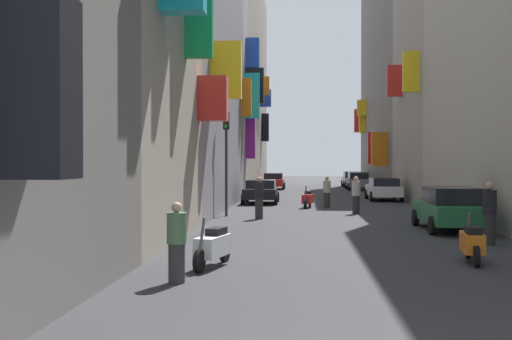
{
  "coord_description": "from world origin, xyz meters",
  "views": [
    {
      "loc": [
        -1.43,
        -4.21,
        2.31
      ],
      "look_at": [
        -4.22,
        33.81,
        1.84
      ],
      "focal_mm": 42.19,
      "sensor_mm": 36.0,
      "label": 1
    }
  ],
  "objects": [
    {
      "name": "ground_plane",
      "position": [
        0.0,
        30.0,
        0.0
      ],
      "size": [
        140.0,
        140.0,
        0.0
      ],
      "primitive_type": "plane",
      "color": "#2D2D30"
    },
    {
      "name": "building_left_mid_b",
      "position": [
        -8.0,
        25.44,
        10.06
      ],
      "size": [
        7.22,
        15.9,
        20.13
      ],
      "color": "gray",
      "rests_on": "ground"
    },
    {
      "name": "building_left_mid_c",
      "position": [
        -7.94,
        35.0,
        8.35
      ],
      "size": [
        7.2,
        3.2,
        16.76
      ],
      "color": "#9E9384",
      "rests_on": "ground"
    },
    {
      "name": "building_left_far",
      "position": [
        -8.0,
        48.3,
        9.36
      ],
      "size": [
        7.0,
        23.41,
        18.72
      ],
      "color": "gray",
      "rests_on": "ground"
    },
    {
      "name": "building_right_mid_a",
      "position": [
        7.99,
        33.03,
        6.97
      ],
      "size": [
        6.95,
        10.44,
        13.95
      ],
      "color": "#9E9384",
      "rests_on": "ground"
    },
    {
      "name": "building_right_mid_b",
      "position": [
        7.99,
        49.13,
        10.15
      ],
      "size": [
        7.18,
        21.75,
        20.31
      ],
      "color": "slate",
      "rests_on": "ground"
    },
    {
      "name": "parked_car_grey",
      "position": [
        3.44,
        47.08,
        0.78
      ],
      "size": [
        1.91,
        4.3,
        1.49
      ],
      "color": "slate",
      "rests_on": "ground"
    },
    {
      "name": "parked_car_green",
      "position": [
        3.67,
        16.65,
        0.77
      ],
      "size": [
        1.95,
        4.27,
        1.48
      ],
      "color": "#236638",
      "rests_on": "ground"
    },
    {
      "name": "parked_car_white",
      "position": [
        3.67,
        32.97,
        0.73
      ],
      "size": [
        1.93,
        4.32,
        1.37
      ],
      "color": "white",
      "rests_on": "ground"
    },
    {
      "name": "parked_car_silver",
      "position": [
        3.51,
        53.23,
        0.76
      ],
      "size": [
        1.88,
        4.38,
        1.46
      ],
      "color": "#B7B7BC",
      "rests_on": "ground"
    },
    {
      "name": "parked_car_red",
      "position": [
        -3.73,
        48.07,
        0.74
      ],
      "size": [
        1.96,
        4.35,
        1.39
      ],
      "color": "#B21E1E",
      "rests_on": "ground"
    },
    {
      "name": "parked_car_black",
      "position": [
        -3.64,
        29.78,
        0.71
      ],
      "size": [
        1.98,
        3.92,
        1.33
      ],
      "color": "black",
      "rests_on": "ground"
    },
    {
      "name": "scooter_orange",
      "position": [
        2.52,
        9.92,
        0.46
      ],
      "size": [
        0.57,
        1.8,
        1.13
      ],
      "color": "orange",
      "rests_on": "ground"
    },
    {
      "name": "scooter_white",
      "position": [
        -3.35,
        8.92,
        0.46
      ],
      "size": [
        0.71,
        1.94,
        1.13
      ],
      "color": "silver",
      "rests_on": "ground"
    },
    {
      "name": "scooter_red",
      "position": [
        -1.04,
        26.56,
        0.46
      ],
      "size": [
        0.64,
        1.99,
        1.13
      ],
      "color": "red",
      "rests_on": "ground"
    },
    {
      "name": "pedestrian_crossing",
      "position": [
        -0.06,
        26.67,
        0.79
      ],
      "size": [
        0.4,
        0.4,
        1.59
      ],
      "color": "#343434",
      "rests_on": "ground"
    },
    {
      "name": "pedestrian_near_left",
      "position": [
        1.08,
        23.02,
        0.84
      ],
      "size": [
        0.47,
        0.47,
        1.69
      ],
      "color": "#2B2B2B",
      "rests_on": "ground"
    },
    {
      "name": "pedestrian_near_right",
      "position": [
        -3.79,
        7.13,
        0.77
      ],
      "size": [
        0.39,
        0.39,
        1.56
      ],
      "color": "#333333",
      "rests_on": "ground"
    },
    {
      "name": "pedestrian_mid_street",
      "position": [
        3.88,
        13.07,
        0.89
      ],
      "size": [
        0.52,
        0.52,
        1.77
      ],
      "color": "#2B2B2B",
      "rests_on": "ground"
    },
    {
      "name": "pedestrian_far_away",
      "position": [
        -3.1,
        20.27,
        0.86
      ],
      "size": [
        0.54,
        0.54,
        1.73
      ],
      "color": "#2C2C2C",
      "rests_on": "ground"
    },
    {
      "name": "traffic_light_near_corner",
      "position": [
        -4.59,
        21.41,
        3.04
      ],
      "size": [
        0.26,
        0.34,
        4.48
      ],
      "color": "#2D2D2D",
      "rests_on": "ground"
    }
  ]
}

